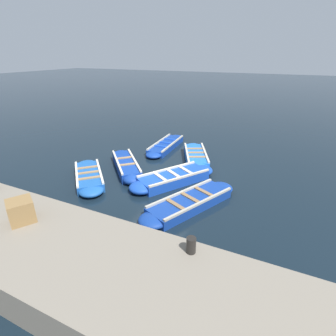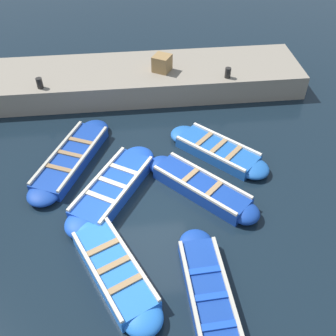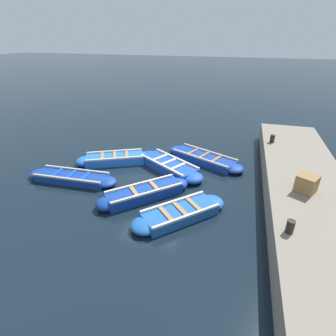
# 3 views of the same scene
# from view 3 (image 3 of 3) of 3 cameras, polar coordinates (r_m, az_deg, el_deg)

# --- Properties ---
(ground_plane) EXTENTS (120.00, 120.00, 0.00)m
(ground_plane) POSITION_cam_3_polar(r_m,az_deg,el_deg) (10.69, -3.28, -2.06)
(ground_plane) COLOR black
(boat_broadside) EXTENTS (3.73, 0.98, 0.35)m
(boat_broadside) POSITION_cam_3_polar(r_m,az_deg,el_deg) (11.03, -20.16, -1.98)
(boat_broadside) COLOR navy
(boat_broadside) RESTS_ON ground
(boat_inner_gap) EXTENTS (3.87, 2.40, 0.38)m
(boat_inner_gap) POSITION_cam_3_polar(r_m,az_deg,el_deg) (12.02, 7.85, 2.08)
(boat_inner_gap) COLOR navy
(boat_inner_gap) RESTS_ON ground
(boat_outer_left) EXTENTS (2.95, 2.93, 0.38)m
(boat_outer_left) POSITION_cam_3_polar(r_m,az_deg,el_deg) (8.43, 2.62, -9.80)
(boat_outer_left) COLOR #1E59AD
(boat_outer_left) RESTS_ON ground
(boat_centre) EXTENTS (3.56, 2.70, 0.43)m
(boat_centre) POSITION_cam_3_polar(r_m,az_deg,el_deg) (11.20, 0.16, 0.50)
(boat_centre) COLOR #1947B7
(boat_centre) RESTS_ON ground
(boat_outer_right) EXTENTS (3.43, 2.22, 0.43)m
(boat_outer_right) POSITION_cam_3_polar(r_m,az_deg,el_deg) (12.04, -11.48, 1.94)
(boat_outer_right) COLOR blue
(boat_outer_right) RESTS_ON ground
(boat_alongside) EXTENTS (3.01, 2.91, 0.44)m
(boat_alongside) POSITION_cam_3_polar(r_m,az_deg,el_deg) (9.35, -5.15, -5.48)
(boat_alongside) COLOR navy
(boat_alongside) RESTS_ON ground
(quay_wall) EXTENTS (2.62, 11.76, 0.84)m
(quay_wall) POSITION_cam_3_polar(r_m,az_deg,el_deg) (10.33, 27.59, -3.94)
(quay_wall) COLOR gray
(quay_wall) RESTS_ON ground
(bollard_north) EXTENTS (0.20, 0.20, 0.35)m
(bollard_north) POSITION_cam_3_polar(r_m,az_deg,el_deg) (12.71, 21.77, 5.95)
(bollard_north) COLOR black
(bollard_north) RESTS_ON quay_wall
(bollard_mid_north) EXTENTS (0.20, 0.20, 0.35)m
(bollard_mid_north) POSITION_cam_3_polar(r_m,az_deg,el_deg) (7.25, 25.06, -11.47)
(bollard_mid_north) COLOR black
(bollard_mid_north) RESTS_ON quay_wall
(wooden_crate) EXTENTS (0.76, 0.76, 0.55)m
(wooden_crate) POSITION_cam_3_polar(r_m,az_deg,el_deg) (9.14, 27.95, -3.03)
(wooden_crate) COLOR olive
(wooden_crate) RESTS_ON quay_wall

